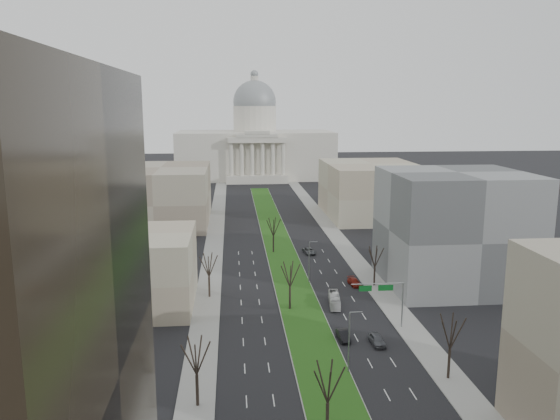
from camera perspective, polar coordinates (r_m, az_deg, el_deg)
ground at (r=141.49m, az=0.11°, el=-4.47°), size 600.00×600.00×0.00m
median at (r=140.49m, az=0.15°, el=-4.53°), size 8.00×222.03×0.20m
sidewalk_left at (r=117.12m, az=-7.39°, el=-7.83°), size 5.00×330.00×0.15m
sidewalk_right at (r=120.77m, az=9.58°, el=-7.31°), size 5.00×330.00×0.15m
capitol at (r=286.49m, az=-2.62°, el=6.66°), size 80.00×46.00×55.00m
building_beige_left at (r=107.37m, az=-16.03°, el=-6.05°), size 26.00×22.00×14.00m
building_grey_right at (r=120.16m, az=17.76°, el=-1.88°), size 28.00×26.00×24.00m
building_far_left at (r=179.58m, az=-12.27°, el=1.53°), size 30.00×40.00×18.00m
building_far_right at (r=189.13m, az=9.48°, el=2.09°), size 30.00×40.00×18.00m
tree_left_mid at (r=70.94m, az=-8.76°, el=-14.72°), size 5.40×5.40×9.72m
tree_left_far at (r=108.40m, az=-7.46°, el=-5.63°), size 5.28×5.28×9.50m
tree_right_mid at (r=80.03m, az=17.44°, el=-11.93°), size 5.52×5.52×9.94m
tree_right_far at (r=116.06m, az=9.91°, el=-4.75°), size 5.04×5.04×9.07m
tree_median_a at (r=64.50m, az=5.04°, el=-17.39°), size 5.40×5.40×9.72m
tree_median_b at (r=101.14m, az=1.05°, el=-6.66°), size 5.40×5.40×9.72m
tree_median_c at (r=139.63m, az=-0.70°, el=-1.71°), size 5.40×5.40×9.72m
streetlamp_median_b at (r=79.71m, az=7.27°, el=-13.42°), size 1.90×0.20×9.16m
streetlamp_median_c at (r=116.71m, az=3.08°, el=-5.38°), size 1.90×0.20×9.16m
mast_arm_signs at (r=95.05m, az=11.14°, el=-8.61°), size 9.12×0.24×8.09m
car_grey_near at (r=90.56m, az=10.08°, el=-13.19°), size 2.17×4.88×1.63m
car_black at (r=91.41m, az=6.62°, el=-12.89°), size 1.82×4.65×1.51m
car_red at (r=117.39m, az=7.77°, el=-7.47°), size 2.55×5.05×1.41m
car_grey_far at (r=140.49m, az=3.05°, el=-4.29°), size 3.22×5.50×1.44m
box_van at (r=105.55m, az=5.70°, el=-9.33°), size 2.82×8.13×2.22m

